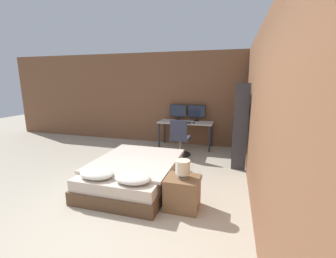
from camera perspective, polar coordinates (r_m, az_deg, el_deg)
The scene contains 13 objects.
ground_plane at distance 3.30m, azimuth -14.77°, elevation -22.94°, with size 20.00×20.00×0.00m, color #B2A893.
wall_back at distance 6.71m, azimuth 3.46°, elevation 7.60°, with size 12.00×0.06×2.70m.
wall_side_right at distance 3.84m, azimuth 21.65°, elevation 3.43°, with size 0.06×12.00×2.70m.
bed at distance 4.21m, azimuth -8.58°, elevation -10.96°, with size 1.45×1.94×0.53m.
nightstand at distance 3.47m, azimuth 3.66°, elevation -15.89°, with size 0.49×0.43×0.48m.
bedside_lamp at distance 3.31m, azimuth 3.76°, elevation -9.71°, with size 0.21×0.21×0.27m.
desk at distance 6.38m, azimuth 4.50°, elevation 1.07°, with size 1.52×0.63×0.75m.
monitor_left at distance 6.59m, azimuth 2.60°, elevation 4.53°, with size 0.50×0.16×0.46m.
monitor_right at distance 6.48m, azimuth 7.29°, elevation 4.32°, with size 0.50×0.16×0.46m.
keyboard at distance 6.16m, azimuth 4.12°, elevation 1.61°, with size 0.36×0.13×0.02m.
computer_mouse at distance 6.11m, azimuth 6.57°, elevation 1.56°, with size 0.07×0.05×0.04m.
office_chair at distance 5.69m, azimuth 3.02°, elevation -3.09°, with size 0.52×0.52×0.95m.
bookshelf at distance 5.17m, azimuth 17.92°, elevation 2.08°, with size 0.29×0.81×1.84m.
Camera 1 is at (1.47, -2.29, 1.87)m, focal length 24.00 mm.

